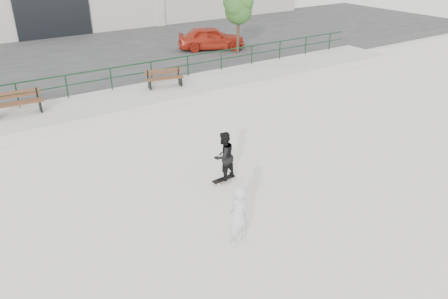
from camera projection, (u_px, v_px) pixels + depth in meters
ground at (283, 198)px, 12.69m from camera, size 120.00×120.00×0.00m
ledge at (145, 99)px, 19.67m from camera, size 30.00×3.00×0.50m
parking_strip at (85, 59)px, 26.01m from camera, size 60.00×14.00×0.50m
railing at (131, 70)px, 20.20m from camera, size 28.00×0.06×1.03m
bench_left at (17, 103)px, 17.10m from camera, size 1.98×0.70×0.90m
bench_right at (164, 78)px, 20.26m from camera, size 1.82×0.86×0.81m
tree at (239, 7)px, 25.13m from camera, size 1.99×1.77×3.53m
red_car at (211, 38)px, 26.85m from camera, size 4.40×3.17×1.39m
skateboard at (224, 179)px, 13.51m from camera, size 0.79×0.26×0.09m
standing_skater at (224, 156)px, 13.16m from camera, size 0.86×0.72×1.55m
seated_skater at (238, 216)px, 10.41m from camera, size 0.60×0.40×1.64m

